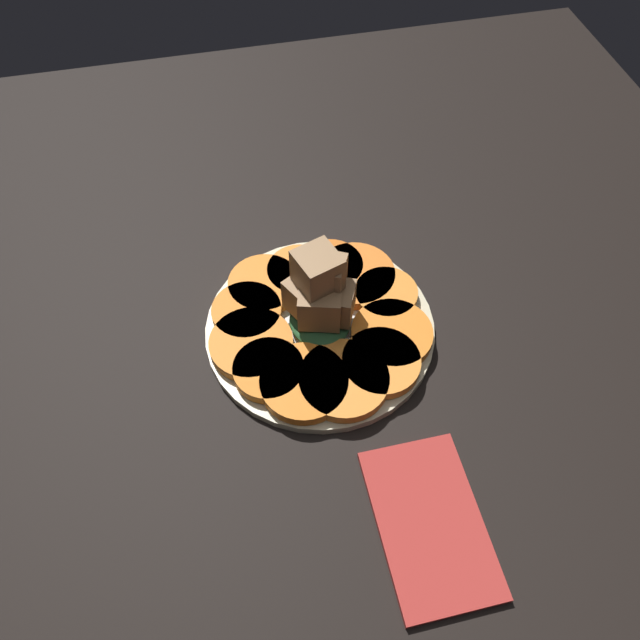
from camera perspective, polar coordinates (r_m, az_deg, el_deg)
table_slab at (r=72.41cm, az=0.00°, el=-1.43°), size 120.00×120.00×2.00cm
plate at (r=71.16cm, az=0.00°, el=-0.74°), size 26.03×26.03×1.05cm
carrot_slice_0 at (r=74.75cm, az=-1.90°, el=4.43°), size 7.70×7.70×1.26cm
carrot_slice_1 at (r=73.75cm, az=-5.12°, el=3.25°), size 8.47×8.47×1.26cm
carrot_slice_2 at (r=71.51cm, az=-6.72°, el=0.76°), size 7.97×7.97×1.26cm
carrot_slice_3 at (r=68.90cm, az=-6.31°, el=-2.18°), size 9.25×9.25×1.26cm
carrot_slice_4 at (r=66.93cm, az=-4.73°, el=-4.57°), size 7.65×7.65×1.26cm
carrot_slice_5 at (r=65.93cm, az=-1.47°, el=-5.75°), size 9.42×9.42×1.26cm
carrot_slice_6 at (r=66.13cm, az=2.19°, el=-5.48°), size 9.65×9.65×1.26cm
carrot_slice_7 at (r=67.51cm, az=5.61°, el=-3.88°), size 8.52×8.52×1.26cm
carrot_slice_8 at (r=69.66cm, az=6.58°, el=-1.31°), size 9.10×9.10×1.26cm
carrot_slice_9 at (r=72.97cm, az=6.05°, el=2.38°), size 7.35×7.35×1.26cm
carrot_slice_10 at (r=74.46cm, az=3.23°, el=4.10°), size 9.51×9.51×1.26cm
carrot_slice_11 at (r=75.22cm, az=0.92°, el=4.88°), size 7.93×7.93×1.26cm
center_pile at (r=67.53cm, az=0.20°, el=2.01°), size 8.05×8.21×10.43cm
fork at (r=70.78cm, az=-5.22°, el=-0.42°), size 18.40×4.59×0.40cm
napkin at (r=62.16cm, az=9.99°, el=-17.82°), size 16.19×9.71×0.80cm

